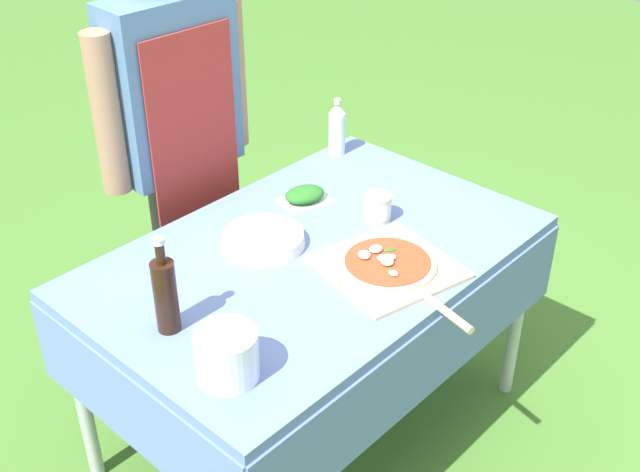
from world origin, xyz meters
name	(u,v)px	position (x,y,z in m)	size (l,w,h in m)	color
ground_plane	(314,428)	(0.00, 0.00, 0.00)	(12.00, 12.00, 0.00)	#477A2D
prep_table	(313,273)	(0.00, 0.00, 0.69)	(1.45, 0.94, 0.78)	#607AB7
person_cook	(177,129)	(0.03, 0.68, 0.97)	(0.62, 0.22, 1.65)	#4C4C51
pizza_on_peel	(389,266)	(0.08, -0.24, 0.79)	(0.45, 0.59, 0.05)	#D1B27F
oil_bottle	(165,294)	(-0.55, 0.02, 0.89)	(0.07, 0.07, 0.29)	black
water_bottle	(337,128)	(0.56, 0.40, 0.88)	(0.06, 0.06, 0.22)	silver
herb_container	(305,195)	(0.21, 0.23, 0.80)	(0.20, 0.17, 0.05)	silver
mixing_tub	(227,355)	(-0.56, -0.24, 0.84)	(0.16, 0.16, 0.13)	silver
plate_stack	(263,239)	(-0.08, 0.14, 0.80)	(0.27, 0.27, 0.04)	white
sauce_jar	(377,209)	(0.29, -0.03, 0.82)	(0.10, 0.10, 0.09)	silver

